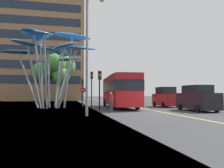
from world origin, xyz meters
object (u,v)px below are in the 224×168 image
(car_parked_mid, at_px, (166,98))
(no_entry_sign, at_px, (83,94))
(red_bus, at_px, (120,90))
(traffic_light_kerb_near, at_px, (100,82))
(traffic_light_kerb_far, at_px, (92,82))
(traffic_light_island_mid, at_px, (82,86))
(car_parked_near, at_px, (197,99))
(leaf_sculpture, at_px, (53,50))
(pedestrian, at_px, (111,102))
(street_lamp, at_px, (91,39))

(car_parked_mid, relative_size, no_entry_sign, 1.77)
(red_bus, bearing_deg, traffic_light_kerb_near, -127.95)
(red_bus, height_order, traffic_light_kerb_far, traffic_light_kerb_far)
(traffic_light_kerb_far, height_order, traffic_light_island_mid, traffic_light_kerb_far)
(traffic_light_kerb_near, distance_m, car_parked_mid, 9.31)
(red_bus, xyz_separation_m, traffic_light_kerb_far, (-2.76, 1.97, 0.93))
(red_bus, xyz_separation_m, car_parked_near, (5.53, -5.87, -0.89))
(leaf_sculpture, bearing_deg, traffic_light_kerb_near, -48.75)
(traffic_light_kerb_near, height_order, no_entry_sign, traffic_light_kerb_near)
(car_parked_mid, distance_m, no_entry_sign, 9.44)
(traffic_light_kerb_far, height_order, pedestrian, traffic_light_kerb_far)
(pedestrian, distance_m, no_entry_sign, 8.31)
(traffic_light_kerb_near, bearing_deg, car_parked_mid, 25.75)
(car_parked_mid, relative_size, street_lamp, 0.47)
(traffic_light_island_mid, height_order, pedestrian, traffic_light_island_mid)
(red_bus, bearing_deg, no_entry_sign, 148.99)
(traffic_light_kerb_far, xyz_separation_m, car_parked_near, (8.28, -7.84, -1.82))
(red_bus, relative_size, no_entry_sign, 4.79)
(traffic_light_kerb_near, height_order, street_lamp, street_lamp)
(red_bus, height_order, car_parked_near, red_bus)
(red_bus, relative_size, car_parked_near, 2.38)
(car_parked_near, bearing_deg, red_bus, 133.26)
(traffic_light_kerb_near, xyz_separation_m, street_lamp, (-1.40, -4.89, 2.65))
(car_parked_near, bearing_deg, no_entry_sign, 138.74)
(traffic_light_island_mid, bearing_deg, pedestrian, -84.55)
(no_entry_sign, bearing_deg, pedestrian, -79.37)
(traffic_light_island_mid, bearing_deg, street_lamp, -92.68)
(traffic_light_kerb_near, relative_size, pedestrian, 2.19)
(leaf_sculpture, distance_m, traffic_light_kerb_far, 5.45)
(traffic_light_kerb_near, relative_size, car_parked_mid, 0.90)
(car_parked_mid, relative_size, pedestrian, 2.42)
(traffic_light_kerb_far, bearing_deg, leaf_sculpture, -172.91)
(car_parked_near, relative_size, no_entry_sign, 2.01)
(traffic_light_island_mid, distance_m, no_entry_sign, 4.77)
(red_bus, height_order, car_parked_mid, red_bus)
(car_parked_near, bearing_deg, traffic_light_kerb_far, 136.55)
(red_bus, height_order, traffic_light_kerb_near, red_bus)
(traffic_light_kerb_far, xyz_separation_m, car_parked_mid, (8.32, -1.46, -1.82))
(car_parked_mid, xyz_separation_m, street_lamp, (-9.67, -8.87, 4.18))
(pedestrian, relative_size, no_entry_sign, 0.73)
(pedestrian, bearing_deg, car_parked_mid, 39.69)
(traffic_light_kerb_near, height_order, traffic_light_island_mid, traffic_light_kerb_near)
(traffic_light_island_mid, xyz_separation_m, no_entry_sign, (-0.31, -4.64, -1.07))
(leaf_sculpture, distance_m, traffic_light_kerb_near, 7.49)
(traffic_light_island_mid, distance_m, pedestrian, 12.96)
(traffic_light_kerb_near, relative_size, traffic_light_kerb_far, 0.89)
(street_lamp, bearing_deg, pedestrian, 51.75)
(traffic_light_kerb_near, xyz_separation_m, car_parked_mid, (8.27, 3.99, -1.53))
(leaf_sculpture, height_order, street_lamp, street_lamp)
(traffic_light_kerb_far, bearing_deg, street_lamp, -97.48)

